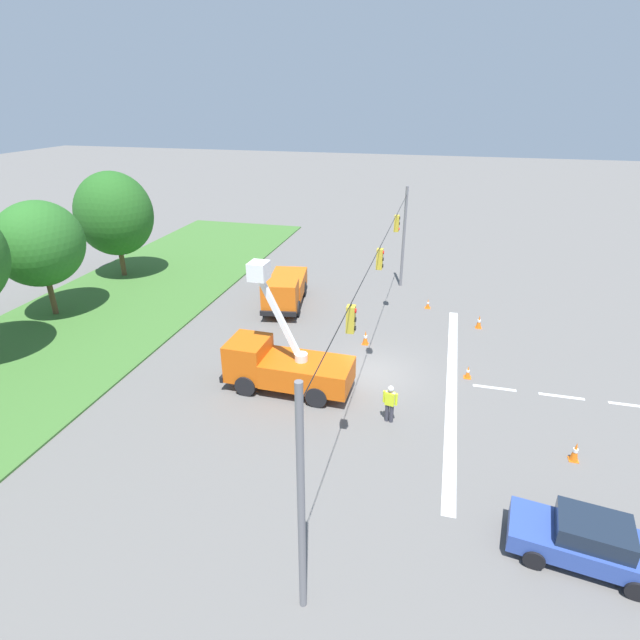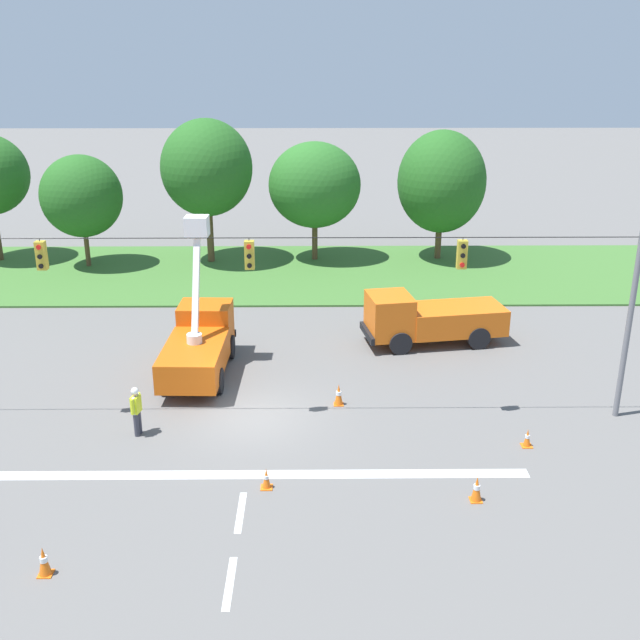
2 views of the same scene
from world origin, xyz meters
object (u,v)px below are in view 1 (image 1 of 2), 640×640
(tree_far_east, at_px, (114,214))
(traffic_cone_mid_right, at_px, (575,452))
(traffic_cone_foreground_right, at_px, (428,304))
(utility_truck_support_near, at_px, (285,289))
(road_worker, at_px, (390,402))
(tree_east, at_px, (39,244))
(utility_truck_bucket_lift, at_px, (283,364))
(traffic_cone_foreground_left, at_px, (468,372))
(sedan_blue, at_px, (587,540))
(traffic_cone_mid_left, at_px, (365,337))
(traffic_cone_near_bucket, at_px, (479,322))

(tree_far_east, relative_size, traffic_cone_mid_right, 9.67)
(traffic_cone_foreground_right, relative_size, traffic_cone_mid_right, 0.77)
(tree_far_east, relative_size, utility_truck_support_near, 1.22)
(road_worker, xyz_separation_m, traffic_cone_foreground_right, (13.12, -0.94, -0.70))
(tree_east, xyz_separation_m, road_worker, (-6.12, -22.07, -3.68))
(utility_truck_bucket_lift, bearing_deg, traffic_cone_foreground_left, -69.65)
(sedan_blue, distance_m, road_worker, 8.63)
(utility_truck_support_near, distance_m, traffic_cone_mid_left, 7.45)
(utility_truck_bucket_lift, xyz_separation_m, traffic_cone_mid_left, (5.55, -3.04, -0.92))
(utility_truck_bucket_lift, relative_size, road_worker, 3.53)
(traffic_cone_mid_left, distance_m, traffic_cone_mid_right, 12.19)
(utility_truck_support_near, xyz_separation_m, traffic_cone_mid_right, (-11.91, -15.54, -0.77))
(utility_truck_bucket_lift, relative_size, traffic_cone_near_bucket, 7.70)
(road_worker, xyz_separation_m, traffic_cone_foreground_left, (4.59, -3.35, -0.68))
(road_worker, xyz_separation_m, traffic_cone_near_bucket, (10.77, -4.09, -0.59))
(sedan_blue, height_order, traffic_cone_near_bucket, sedan_blue)
(traffic_cone_foreground_left, bearing_deg, utility_truck_bucket_lift, 110.35)
(utility_truck_support_near, xyz_separation_m, traffic_cone_mid_left, (-4.20, -6.11, -0.76))
(traffic_cone_foreground_left, bearing_deg, sedan_blue, -162.51)
(traffic_cone_mid_right, bearing_deg, tree_east, 76.77)
(tree_east, height_order, traffic_cone_foreground_right, tree_east)
(tree_far_east, xyz_separation_m, traffic_cone_foreground_right, (-0.65, -23.17, -4.53))
(sedan_blue, relative_size, traffic_cone_foreground_right, 7.11)
(road_worker, xyz_separation_m, traffic_cone_mid_left, (6.95, 2.19, -0.59))
(traffic_cone_foreground_left, relative_size, traffic_cone_mid_right, 0.81)
(sedan_blue, height_order, traffic_cone_foreground_left, sedan_blue)
(utility_truck_bucket_lift, xyz_separation_m, traffic_cone_foreground_left, (3.19, -8.59, -1.02))
(tree_east, xyz_separation_m, traffic_cone_foreground_left, (-1.53, -25.43, -4.36))
(tree_east, height_order, traffic_cone_mid_right, tree_east)
(traffic_cone_mid_left, height_order, traffic_cone_mid_right, traffic_cone_mid_left)
(tree_east, distance_m, tree_far_east, 7.65)
(traffic_cone_foreground_right, bearing_deg, utility_truck_bucket_lift, 152.21)
(traffic_cone_mid_left, bearing_deg, road_worker, -162.47)
(tree_east, bearing_deg, traffic_cone_foreground_left, -93.45)
(utility_truck_bucket_lift, height_order, utility_truck_support_near, utility_truck_bucket_lift)
(traffic_cone_foreground_left, xyz_separation_m, traffic_cone_near_bucket, (6.18, -0.73, 0.08))
(traffic_cone_foreground_left, bearing_deg, traffic_cone_mid_left, 66.97)
(tree_far_east, relative_size, sedan_blue, 1.76)
(tree_far_east, xyz_separation_m, traffic_cone_near_bucket, (-3.00, -26.32, -4.43))
(tree_far_east, height_order, sedan_blue, tree_far_east)
(utility_truck_bucket_lift, height_order, traffic_cone_mid_left, utility_truck_bucket_lift)
(utility_truck_bucket_lift, height_order, road_worker, utility_truck_bucket_lift)
(utility_truck_bucket_lift, relative_size, traffic_cone_mid_right, 7.64)
(tree_far_east, height_order, traffic_cone_near_bucket, tree_far_east)
(traffic_cone_mid_left, bearing_deg, tree_east, 92.38)
(road_worker, relative_size, traffic_cone_mid_right, 2.16)
(traffic_cone_mid_left, bearing_deg, traffic_cone_foreground_right, -26.92)
(tree_far_east, xyz_separation_m, utility_truck_support_near, (-2.63, -13.93, -3.66))
(traffic_cone_foreground_right, distance_m, traffic_cone_near_bucket, 3.93)
(traffic_cone_near_bucket, bearing_deg, traffic_cone_foreground_right, 53.32)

